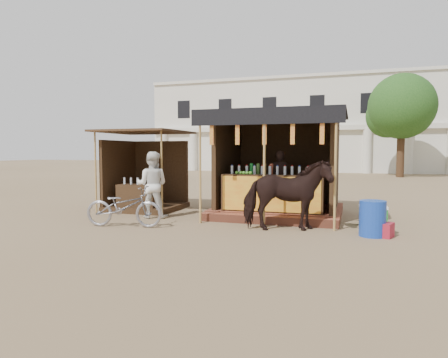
% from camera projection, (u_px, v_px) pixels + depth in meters
% --- Properties ---
extents(ground, '(120.00, 120.00, 0.00)m').
position_uv_depth(ground, '(200.00, 237.00, 8.21)').
color(ground, '#846B4C').
rests_on(ground, ground).
extents(main_stall, '(3.60, 3.61, 2.78)m').
position_uv_depth(main_stall, '(278.00, 178.00, 11.02)').
color(main_stall, '#994A32').
rests_on(main_stall, ground).
extents(secondary_stall, '(2.40, 2.40, 2.38)m').
position_uv_depth(secondary_stall, '(142.00, 181.00, 12.20)').
color(secondary_stall, '#3A2615').
rests_on(secondary_stall, ground).
extents(cow, '(2.07, 1.39, 1.60)m').
position_uv_depth(cow, '(286.00, 195.00, 8.84)').
color(cow, black).
rests_on(cow, ground).
extents(motorbike, '(1.91, 0.94, 0.96)m').
position_uv_depth(motorbike, '(124.00, 207.00, 9.32)').
color(motorbike, gray).
rests_on(motorbike, ground).
extents(bystander, '(0.99, 0.85, 1.76)m').
position_uv_depth(bystander, '(152.00, 185.00, 10.60)').
color(bystander, white).
rests_on(bystander, ground).
extents(blue_barrel, '(0.71, 0.71, 0.75)m').
position_uv_depth(blue_barrel, '(372.00, 219.00, 8.30)').
color(blue_barrel, '#163BA5').
rests_on(blue_barrel, ground).
extents(red_crate, '(0.53, 0.50, 0.30)m').
position_uv_depth(red_crate, '(381.00, 230.00, 8.27)').
color(red_crate, maroon).
rests_on(red_crate, ground).
extents(cooler, '(0.66, 0.46, 0.46)m').
position_uv_depth(cooler, '(373.00, 215.00, 9.60)').
color(cooler, '#1A7526').
rests_on(cooler, ground).
extents(background_building, '(26.00, 7.45, 8.18)m').
position_uv_depth(background_building, '(298.00, 127.00, 36.96)').
color(background_building, silver).
rests_on(background_building, ground).
extents(tree, '(4.50, 4.40, 7.00)m').
position_uv_depth(tree, '(399.00, 109.00, 27.10)').
color(tree, '#382314').
rests_on(tree, ground).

